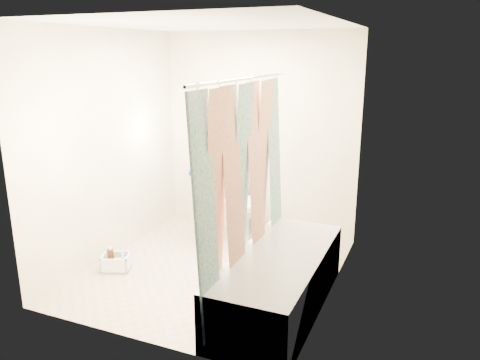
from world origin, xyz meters
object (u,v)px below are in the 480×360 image
at_px(bathtub, 279,280).
at_px(plumber, 204,180).
at_px(toilet, 246,204).
at_px(cleaning_caddy, 117,263).

distance_m(bathtub, plumber, 1.69).
bearing_deg(toilet, bathtub, -69.02).
bearing_deg(toilet, plumber, -134.01).
relative_size(toilet, plumber, 0.49).
xyz_separation_m(toilet, cleaning_caddy, (-0.83, -1.45, -0.30)).
distance_m(toilet, plumber, 0.69).
distance_m(toilet, cleaning_caddy, 1.70).
bearing_deg(cleaning_caddy, plumber, 40.28).
bearing_deg(cleaning_caddy, bathtub, -23.68).
distance_m(bathtub, toilet, 1.77).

